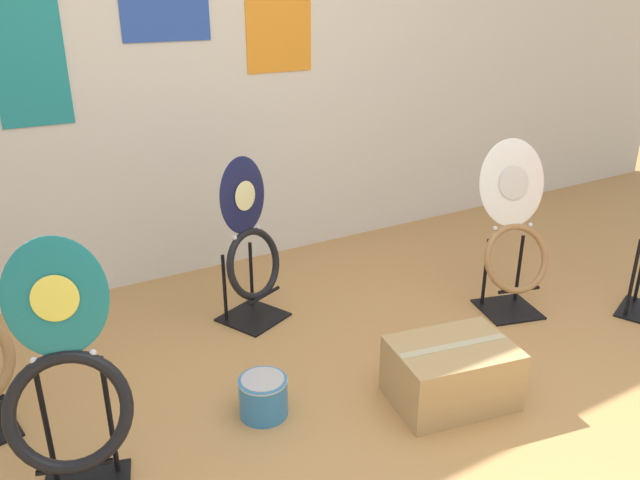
# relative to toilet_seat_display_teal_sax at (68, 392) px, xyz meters

# --- Properties ---
(wall_back) EXTENTS (8.00, 0.07, 2.60)m
(wall_back) POSITION_rel_toilet_seat_display_teal_sax_xyz_m (1.12, 1.53, 0.90)
(wall_back) COLOR silver
(wall_back) RESTS_ON ground_plane
(toilet_seat_display_teal_sax) EXTENTS (0.42, 0.35, 0.88)m
(toilet_seat_display_teal_sax) POSITION_rel_toilet_seat_display_teal_sax_xyz_m (0.00, 0.00, 0.00)
(toilet_seat_display_teal_sax) COLOR black
(toilet_seat_display_teal_sax) RESTS_ON ground_plane
(toilet_seat_display_white_plain) EXTENTS (0.42, 0.38, 0.87)m
(toilet_seat_display_white_plain) POSITION_rel_toilet_seat_display_teal_sax_xyz_m (2.16, 0.24, 0.02)
(toilet_seat_display_white_plain) COLOR black
(toilet_seat_display_white_plain) RESTS_ON ground_plane
(toilet_seat_display_navy_moon) EXTENTS (0.38, 0.37, 0.83)m
(toilet_seat_display_navy_moon) POSITION_rel_toilet_seat_display_teal_sax_xyz_m (0.98, 0.80, -0.01)
(toilet_seat_display_navy_moon) COLOR black
(toilet_seat_display_navy_moon) RESTS_ON ground_plane
(paint_can) EXTENTS (0.19, 0.19, 0.16)m
(paint_can) POSITION_rel_toilet_seat_display_teal_sax_xyz_m (0.69, 0.08, -0.32)
(paint_can) COLOR teal
(paint_can) RESTS_ON ground_plane
(storage_box) EXTENTS (0.53, 0.42, 0.25)m
(storage_box) POSITION_rel_toilet_seat_display_teal_sax_xyz_m (1.38, -0.21, -0.28)
(storage_box) COLOR tan
(storage_box) RESTS_ON ground_plane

